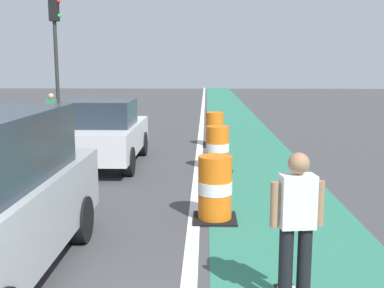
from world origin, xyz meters
name	(u,v)px	position (x,y,z in m)	size (l,w,h in m)	color
bike_lane_strip	(246,145)	(2.40, 12.00, 0.00)	(2.50, 80.00, 0.01)	#2D755B
lane_divider_stripe	(200,145)	(0.90, 12.00, 0.01)	(0.20, 80.00, 0.01)	silver
skateboarder_on_lane	(296,226)	(2.04, 1.62, 0.91)	(0.57, 0.82, 1.69)	black
parked_sedan_second	(103,133)	(-1.57, 8.82, 0.83)	(1.95, 4.12, 1.70)	silver
traffic_barrel_front	(215,189)	(1.25, 4.48, 0.53)	(0.73, 0.73, 1.09)	orange
traffic_barrel_mid	(218,149)	(1.38, 8.34, 0.53)	(0.73, 0.73, 1.09)	orange
traffic_barrel_back	(215,130)	(1.37, 11.83, 0.53)	(0.73, 0.73, 1.09)	orange
traffic_light_corner	(56,40)	(-4.59, 14.76, 3.50)	(0.41, 0.32, 5.10)	#2D2D2D
pedestrian_crossing	(52,114)	(-4.33, 13.15, 0.86)	(0.34, 0.20, 1.61)	#33333D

